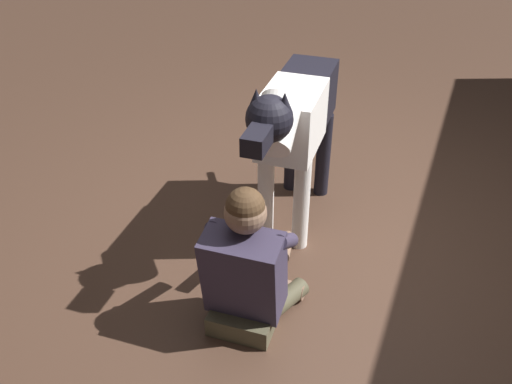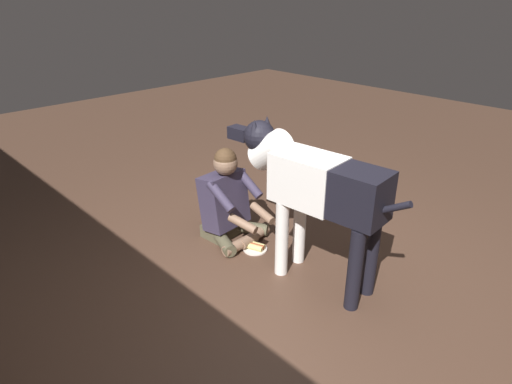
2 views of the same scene
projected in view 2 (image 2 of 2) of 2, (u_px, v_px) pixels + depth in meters
name	position (u px, v px, depth m)	size (l,w,h in m)	color
ground_plane	(284.00, 291.00, 3.30)	(14.01, 14.01, 0.00)	#4A3225
person_sitting_on_floor	(228.00, 203.00, 3.87)	(0.66, 0.58, 0.85)	brown
large_dog	(314.00, 186.00, 3.16)	(1.55, 0.38, 1.19)	white
hot_dog_on_plate	(255.00, 247.00, 3.82)	(0.21, 0.21, 0.06)	silver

